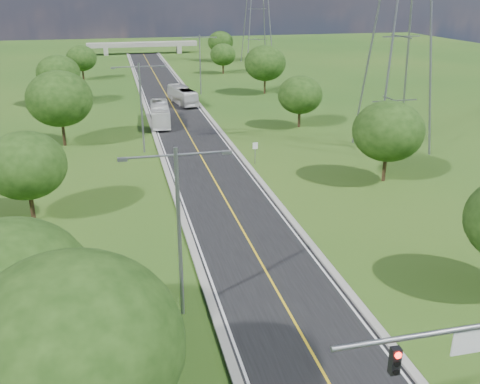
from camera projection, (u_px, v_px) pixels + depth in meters
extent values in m
plane|color=#1D4914|center=(180.00, 119.00, 75.81)|extent=(260.00, 260.00, 0.00)
cube|color=black|center=(175.00, 110.00, 81.24)|extent=(8.00, 150.00, 0.06)
cube|color=gray|center=(147.00, 111.00, 80.30)|extent=(0.50, 150.00, 0.22)
cube|color=gray|center=(203.00, 108.00, 82.12)|extent=(0.50, 150.00, 0.22)
cylinder|color=slate|center=(445.00, 332.00, 18.41)|extent=(8.40, 0.20, 0.20)
cube|color=black|center=(395.00, 361.00, 18.34)|extent=(0.35, 0.28, 1.05)
cylinder|color=#FF140C|center=(398.00, 355.00, 18.07)|extent=(0.24, 0.06, 0.24)
cube|color=white|center=(468.00, 342.00, 18.84)|extent=(1.25, 0.06, 1.00)
cylinder|color=slate|center=(255.00, 153.00, 56.52)|extent=(0.08, 0.08, 2.40)
cube|color=white|center=(255.00, 146.00, 56.21)|extent=(0.55, 0.04, 0.70)
cube|color=gray|center=(106.00, 51.00, 145.90)|extent=(1.20, 3.00, 2.00)
cube|color=gray|center=(179.00, 49.00, 150.20)|extent=(1.20, 3.00, 2.00)
cube|color=gray|center=(143.00, 44.00, 147.47)|extent=(30.00, 3.00, 1.20)
cylinder|color=slate|center=(179.00, 235.00, 29.15)|extent=(0.22, 0.22, 10.00)
cylinder|color=slate|center=(148.00, 157.00, 27.19)|extent=(2.80, 0.12, 0.12)
cylinder|color=slate|center=(203.00, 153.00, 27.79)|extent=(2.80, 0.12, 0.12)
cube|color=slate|center=(122.00, 159.00, 26.93)|extent=(0.50, 0.25, 0.18)
cube|color=slate|center=(227.00, 152.00, 28.09)|extent=(0.50, 0.25, 0.18)
cylinder|color=slate|center=(142.00, 109.00, 59.10)|extent=(0.22, 0.22, 10.00)
cylinder|color=slate|center=(125.00, 67.00, 57.14)|extent=(2.80, 0.12, 0.12)
cylinder|color=slate|center=(152.00, 66.00, 57.74)|extent=(2.80, 0.12, 0.12)
cube|color=slate|center=(113.00, 68.00, 56.88)|extent=(0.50, 0.25, 0.18)
cube|color=slate|center=(164.00, 66.00, 58.04)|extent=(0.50, 0.25, 0.18)
cylinder|color=slate|center=(200.00, 65.00, 91.63)|extent=(0.22, 0.22, 10.00)
cylinder|color=slate|center=(191.00, 38.00, 89.67)|extent=(2.80, 0.12, 0.12)
cylinder|color=slate|center=(208.00, 37.00, 90.27)|extent=(2.80, 0.12, 0.12)
cube|color=slate|center=(184.00, 38.00, 89.40)|extent=(0.50, 0.25, 0.18)
cube|color=slate|center=(215.00, 37.00, 90.56)|extent=(0.50, 0.25, 0.18)
cylinder|color=black|center=(23.00, 356.00, 25.05)|extent=(0.36, 0.36, 3.06)
ellipsoid|color=#18320D|center=(11.00, 286.00, 23.70)|extent=(7.14, 7.14, 6.07)
cylinder|color=black|center=(32.00, 204.00, 42.84)|extent=(0.36, 0.36, 2.70)
ellipsoid|color=#18320D|center=(26.00, 165.00, 41.65)|extent=(6.30, 6.30, 5.36)
cylinder|color=black|center=(64.00, 132.00, 62.92)|extent=(0.36, 0.36, 3.24)
ellipsoid|color=#18320D|center=(59.00, 99.00, 61.49)|extent=(7.56, 7.56, 6.43)
cylinder|color=black|center=(61.00, 96.00, 84.34)|extent=(0.36, 0.36, 2.88)
ellipsoid|color=#18320D|center=(58.00, 74.00, 83.07)|extent=(6.72, 6.72, 5.71)
cylinder|color=black|center=(83.00, 74.00, 106.72)|extent=(0.36, 0.36, 2.52)
ellipsoid|color=#18320D|center=(81.00, 58.00, 105.61)|extent=(5.88, 5.88, 5.00)
ellipsoid|color=#18320D|center=(72.00, 348.00, 18.68)|extent=(7.98, 7.98, 6.78)
cylinder|color=black|center=(384.00, 167.00, 51.50)|extent=(0.36, 0.36, 2.88)
ellipsoid|color=#18320D|center=(388.00, 131.00, 50.23)|extent=(6.72, 6.72, 5.71)
cylinder|color=black|center=(299.00, 118.00, 71.31)|extent=(0.36, 0.36, 2.52)
ellipsoid|color=#18320D|center=(300.00, 95.00, 70.20)|extent=(5.88, 5.88, 5.00)
cylinder|color=black|center=(265.00, 85.00, 93.43)|extent=(0.36, 0.36, 3.06)
ellipsoid|color=#18320D|center=(265.00, 63.00, 92.08)|extent=(7.14, 7.14, 6.07)
cylinder|color=black|center=(223.00, 68.00, 114.80)|extent=(0.36, 0.36, 2.34)
ellipsoid|color=#18320D|center=(223.00, 55.00, 113.77)|extent=(5.46, 5.46, 4.64)
cylinder|color=black|center=(221.00, 56.00, 133.64)|extent=(0.36, 0.36, 2.70)
ellipsoid|color=#18320D|center=(221.00, 42.00, 132.45)|extent=(6.30, 6.30, 5.36)
imported|color=silver|center=(182.00, 95.00, 85.12)|extent=(3.83, 9.92, 2.70)
imported|color=white|center=(160.00, 114.00, 72.63)|extent=(2.95, 10.14, 2.79)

